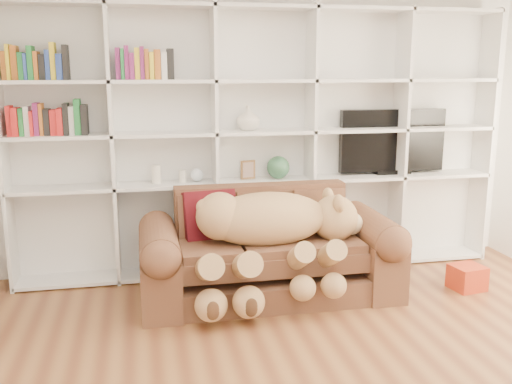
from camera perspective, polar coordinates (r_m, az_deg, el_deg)
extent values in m
cube|color=white|center=(5.33, 0.28, 6.81)|extent=(5.00, 0.02, 2.70)
cube|color=white|center=(5.31, 0.36, 5.17)|extent=(4.40, 0.03, 2.40)
cube|color=white|center=(5.16, -23.95, 3.89)|extent=(0.03, 0.35, 2.40)
cube|color=white|center=(5.04, -14.13, 4.41)|extent=(0.03, 0.35, 2.40)
cube|color=white|center=(5.08, -4.14, 4.81)|extent=(0.03, 0.35, 2.40)
cube|color=white|center=(5.27, 5.43, 5.05)|extent=(0.03, 0.35, 2.40)
cube|color=white|center=(5.59, 14.13, 5.15)|extent=(0.03, 0.35, 2.40)
cube|color=white|center=(6.02, 21.73, 5.14)|extent=(0.03, 0.35, 2.40)
cube|color=white|center=(5.43, 0.70, -7.38)|extent=(4.40, 0.35, 0.03)
cube|color=white|center=(5.21, 0.72, 1.13)|extent=(4.40, 0.35, 0.03)
cube|color=white|center=(5.14, 0.73, 6.05)|extent=(4.40, 0.35, 0.03)
cube|color=white|center=(5.11, 0.75, 11.07)|extent=(4.40, 0.35, 0.03)
cube|color=white|center=(5.14, 0.77, 18.00)|extent=(4.40, 0.35, 0.03)
cube|color=brown|center=(4.80, 1.33, -9.17)|extent=(2.00, 0.81, 0.21)
cube|color=brown|center=(4.67, 1.40, -5.68)|extent=(1.48, 0.67, 0.29)
cube|color=brown|center=(4.97, 0.43, -2.18)|extent=(1.48, 0.19, 0.52)
cube|color=brown|center=(4.64, -9.60, -8.06)|extent=(0.30, 0.90, 0.52)
cube|color=brown|center=(5.01, 11.41, -6.57)|extent=(0.30, 0.90, 0.52)
cylinder|color=brown|center=(4.55, -9.71, -4.98)|extent=(0.30, 0.86, 0.30)
cylinder|color=brown|center=(4.93, 11.54, -3.69)|extent=(0.30, 0.86, 0.30)
ellipsoid|color=tan|center=(4.57, 1.11, -2.70)|extent=(1.00, 0.48, 0.43)
sphere|color=tan|center=(4.49, -3.64, -2.42)|extent=(0.38, 0.38, 0.38)
sphere|color=tan|center=(4.73, 7.87, -2.62)|extent=(0.38, 0.38, 0.38)
sphere|color=tan|center=(4.79, 9.51, -3.12)|extent=(0.19, 0.19, 0.19)
sphere|color=#442A18|center=(4.82, 10.33, -3.16)|extent=(0.06, 0.06, 0.06)
ellipsoid|color=tan|center=(4.56, 8.28, -1.17)|extent=(0.09, 0.15, 0.15)
ellipsoid|color=tan|center=(4.81, 7.20, -0.44)|extent=(0.09, 0.15, 0.15)
sphere|color=tan|center=(4.46, -5.19, -1.53)|extent=(0.13, 0.13, 0.13)
cylinder|color=tan|center=(4.38, 4.23, -6.58)|extent=(0.16, 0.46, 0.34)
cylinder|color=tan|center=(4.45, 7.25, -6.35)|extent=(0.16, 0.46, 0.34)
cylinder|color=tan|center=(4.27, -4.83, -7.63)|extent=(0.19, 0.53, 0.39)
cylinder|color=tan|center=(4.30, -1.14, -7.40)|extent=(0.19, 0.53, 0.39)
sphere|color=tan|center=(4.32, 4.73, -9.59)|extent=(0.20, 0.20, 0.20)
sphere|color=tan|center=(4.39, 7.81, -9.30)|extent=(0.20, 0.20, 0.20)
sphere|color=tan|center=(4.21, -4.53, -11.18)|extent=(0.24, 0.24, 0.24)
sphere|color=tan|center=(4.25, -0.76, -10.91)|extent=(0.24, 0.24, 0.24)
cube|color=#500D10|center=(4.72, -4.65, -2.45)|extent=(0.45, 0.29, 0.45)
cube|color=#BC3619|center=(5.26, 20.35, -8.01)|extent=(0.30, 0.28, 0.21)
cube|color=black|center=(5.62, 13.47, 5.03)|extent=(1.04, 0.08, 0.59)
cube|color=black|center=(5.66, 13.32, 2.05)|extent=(0.35, 0.18, 0.04)
cube|color=brown|center=(5.16, -0.82, 2.25)|extent=(0.14, 0.05, 0.17)
sphere|color=#316141|center=(5.22, 2.23, 2.48)|extent=(0.21, 0.21, 0.21)
cylinder|color=silver|center=(5.08, -9.93, 1.76)|extent=(0.09, 0.09, 0.16)
cylinder|color=silver|center=(5.10, -7.36, 1.58)|extent=(0.08, 0.08, 0.11)
sphere|color=silver|center=(5.10, -5.94, 1.73)|extent=(0.12, 0.12, 0.12)
imported|color=beige|center=(5.10, -0.80, 7.41)|extent=(0.21, 0.21, 0.22)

